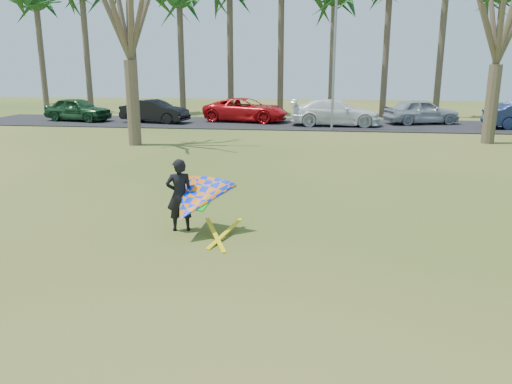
# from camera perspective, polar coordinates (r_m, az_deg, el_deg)

# --- Properties ---
(ground) EXTENTS (100.00, 100.00, 0.00)m
(ground) POSITION_cam_1_polar(r_m,az_deg,el_deg) (10.16, -1.54, -8.83)
(ground) COLOR #254D11
(ground) RESTS_ON ground
(parking_strip) EXTENTS (46.00, 7.00, 0.06)m
(parking_strip) POSITION_cam_1_polar(r_m,az_deg,el_deg) (34.47, 5.22, 7.74)
(parking_strip) COLOR black
(parking_strip) RESTS_ON ground
(bare_tree_left) EXTENTS (6.60, 6.60, 9.70)m
(bare_tree_left) POSITION_cam_1_polar(r_m,az_deg,el_deg) (26.18, -14.57, 20.37)
(bare_tree_left) COLOR brown
(bare_tree_left) RESTS_ON ground
(bare_tree_right) EXTENTS (6.27, 6.27, 9.21)m
(bare_tree_right) POSITION_cam_1_polar(r_m,az_deg,el_deg) (28.61, 26.35, 18.14)
(bare_tree_right) COLOR #493C2C
(bare_tree_right) RESTS_ON ground
(streetlight) EXTENTS (2.28, 0.18, 8.00)m
(streetlight) POSITION_cam_1_polar(r_m,az_deg,el_deg) (31.22, 9.24, 15.09)
(streetlight) COLOR gray
(streetlight) RESTS_ON ground
(car_0) EXTENTS (5.09, 2.83, 1.64)m
(car_0) POSITION_cam_1_polar(r_m,az_deg,el_deg) (38.16, -19.70, 8.90)
(car_0) COLOR #1A4121
(car_0) RESTS_ON parking_strip
(car_1) EXTENTS (4.94, 2.46, 1.56)m
(car_1) POSITION_cam_1_polar(r_m,az_deg,el_deg) (35.63, -11.50, 9.04)
(car_1) COLOR black
(car_1) RESTS_ON parking_strip
(car_2) EXTENTS (6.30, 3.73, 1.64)m
(car_2) POSITION_cam_1_polar(r_m,az_deg,el_deg) (35.53, -1.14, 9.38)
(car_2) COLOR red
(car_2) RESTS_ON parking_strip
(car_3) EXTENTS (5.86, 2.40, 1.70)m
(car_3) POSITION_cam_1_polar(r_m,az_deg,el_deg) (33.56, 9.05, 8.95)
(car_3) COLOR white
(car_3) RESTS_ON parking_strip
(car_4) EXTENTS (5.28, 3.25, 1.68)m
(car_4) POSITION_cam_1_polar(r_m,az_deg,el_deg) (35.90, 18.39, 8.74)
(car_4) COLOR #A2A7B0
(car_4) RESTS_ON parking_strip
(kite_flyer) EXTENTS (2.13, 2.39, 2.02)m
(kite_flyer) POSITION_cam_1_polar(r_m,az_deg,el_deg) (12.04, -7.20, -0.89)
(kite_flyer) COLOR black
(kite_flyer) RESTS_ON ground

